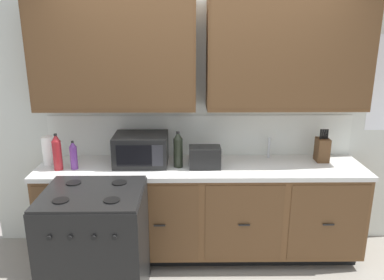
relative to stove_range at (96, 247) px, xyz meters
The scene contains 12 objects.
ground_plane 1.02m from the stove_range, 21.45° to the left, with size 8.00×8.00×0.00m, color gray.
wall_unit 1.67m from the stove_range, 44.45° to the left, with size 4.13×0.40×2.44m.
counter_run 1.05m from the stove_range, 36.73° to the left, with size 2.96×0.64×0.91m.
stove_range is the anchor object (origin of this frame).
microwave 0.94m from the stove_range, 66.42° to the left, with size 0.48×0.37×0.28m.
toaster 1.18m from the stove_range, 33.83° to the left, with size 0.28×0.18×0.19m.
knife_block 2.18m from the stove_range, 20.53° to the left, with size 0.11×0.14×0.31m.
sink_faucet 1.80m from the stove_range, 29.33° to the left, with size 0.02×0.02×0.20m, color #B2B5BA.
paper_towel_roll 1.05m from the stove_range, 128.55° to the left, with size 0.12×0.12×0.26m, color white.
bottle_violet 0.85m from the stove_range, 117.21° to the left, with size 0.06×0.06×0.26m.
bottle_red 0.91m from the stove_range, 128.07° to the left, with size 0.08×0.08×0.33m.
bottle_dark 1.06m from the stove_range, 43.34° to the left, with size 0.08×0.08×0.33m.
Camera 1 is at (-0.12, -2.98, 2.12)m, focal length 35.87 mm.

